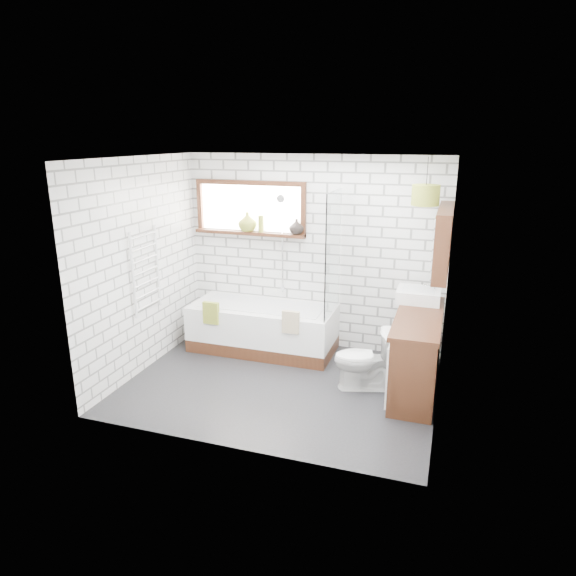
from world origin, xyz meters
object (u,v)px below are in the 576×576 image
(bathtub, at_px, (263,328))
(pendant, at_px, (426,195))
(basin, at_px, (419,295))
(vanity, at_px, (417,352))
(toilet, at_px, (365,360))

(bathtub, xyz_separation_m, pendant, (1.94, -0.11, 1.80))
(basin, bearing_deg, vanity, -83.16)
(vanity, height_order, pendant, pendant)
(toilet, bearing_deg, basin, 128.58)
(vanity, height_order, basin, basin)
(vanity, bearing_deg, pendant, 98.94)
(pendant, bearing_deg, vanity, -81.06)
(basin, height_order, toilet, basin)
(bathtub, relative_size, vanity, 1.23)
(vanity, xyz_separation_m, pendant, (-0.06, 0.39, 1.67))
(vanity, bearing_deg, bathtub, 166.06)
(bathtub, xyz_separation_m, toilet, (1.46, -0.67, 0.04))
(toilet, bearing_deg, vanity, 91.93)
(vanity, relative_size, pendant, 5.04)
(bathtub, relative_size, basin, 3.79)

